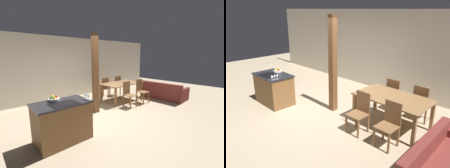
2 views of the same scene
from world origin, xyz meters
TOP-DOWN VIEW (x-y plane):
  - ground_plane at (0.00, 0.00)m, footprint 16.00×16.00m
  - wall_back at (0.00, 2.87)m, footprint 11.20×0.08m
  - kitchen_island at (-1.47, -0.43)m, footprint 1.18×0.74m
  - fruit_bowl at (-1.55, -0.21)m, footprint 0.26×0.26m
  - wine_glass_near at (-0.95, -0.73)m, footprint 0.06×0.06m
  - wine_glass_middle at (-0.95, -0.65)m, footprint 0.06×0.06m
  - wine_glass_far at (-0.95, -0.57)m, footprint 0.06×0.06m
  - dining_table at (1.76, 0.85)m, footprint 1.71×1.02m
  - dining_chair_near_left at (1.38, 0.12)m, footprint 0.40×0.40m
  - dining_chair_near_right at (2.15, 0.12)m, footprint 0.40×0.40m
  - dining_chair_far_left at (1.38, 1.59)m, footprint 0.40×0.40m
  - dining_chair_far_right at (2.15, 1.59)m, footprint 0.40×0.40m
  - timber_post at (0.12, 0.49)m, footprint 0.17×0.17m

SIDE VIEW (x-z plane):
  - ground_plane at x=0.00m, z-range 0.00..0.00m
  - kitchen_island at x=-1.47m, z-range 0.00..0.91m
  - dining_chair_near_left at x=1.38m, z-range 0.02..0.97m
  - dining_chair_near_right at x=2.15m, z-range 0.02..0.97m
  - dining_chair_far_left at x=1.38m, z-range 0.02..0.97m
  - dining_chair_far_right at x=2.15m, z-range 0.02..0.97m
  - dining_table at x=1.76m, z-range 0.28..1.04m
  - fruit_bowl at x=-1.55m, z-range 0.89..1.00m
  - wine_glass_near at x=-0.95m, z-range 0.94..1.08m
  - wine_glass_middle at x=-0.95m, z-range 0.94..1.08m
  - wine_glass_far at x=-0.95m, z-range 0.94..1.08m
  - timber_post at x=0.12m, z-range 0.00..2.58m
  - wall_back at x=0.00m, z-range 0.00..2.70m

